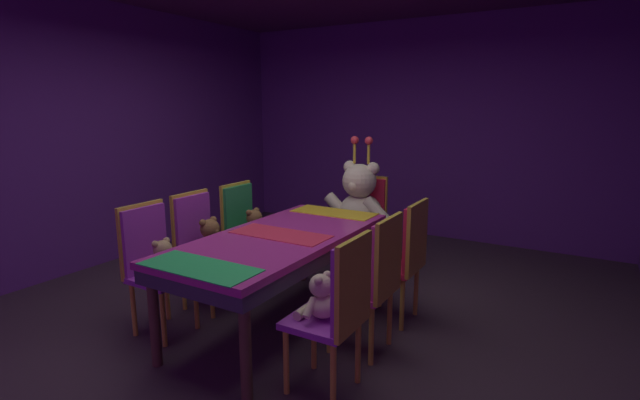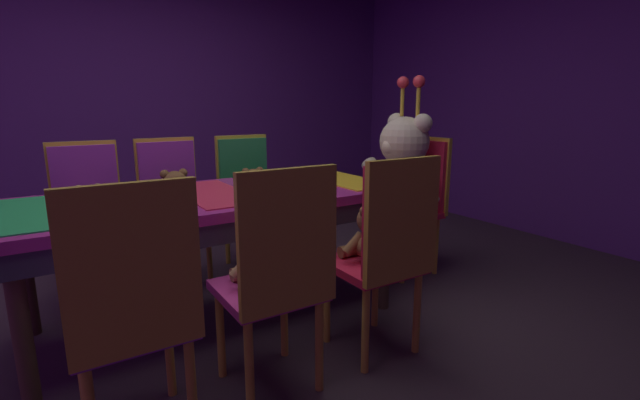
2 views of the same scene
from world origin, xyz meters
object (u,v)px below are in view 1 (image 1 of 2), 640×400
object	(u,v)px
banquet_table	(280,246)
teddy_right_1	(358,270)
teddy_left_0	(164,260)
teddy_right_0	(320,299)
teddy_left_1	(211,240)
teddy_left_2	(255,227)
teddy_right_2	(389,249)
chair_left_2	(243,224)
chair_right_0	(341,301)
chair_right_2	(407,250)
chair_left_1	(198,238)
king_teddy_bear	(359,201)
chair_right_1	(377,272)
throne_chair	(366,213)
chair_left_0	(151,255)

from	to	relation	value
banquet_table	teddy_right_1	bearing A→B (deg)	-1.20
teddy_left_0	teddy_right_0	bearing A→B (deg)	-0.82
teddy_left_1	teddy_left_2	bearing A→B (deg)	87.74
teddy_left_2	teddy_right_2	world-z (taller)	teddy_left_2
chair_left_2	chair_right_0	size ratio (longest dim) A/B	1.00
banquet_table	chair_right_2	world-z (taller)	chair_right_2
chair_left_1	king_teddy_bear	world-z (taller)	king_teddy_bear
chair_right_2	king_teddy_bear	distance (m)	1.17
teddy_right_1	chair_right_2	world-z (taller)	chair_right_2
teddy_left_2	king_teddy_bear	distance (m)	1.08
banquet_table	teddy_left_1	distance (m)	0.69
chair_left_1	chair_right_1	distance (m)	1.65
throne_chair	king_teddy_bear	size ratio (longest dim) A/B	1.04
teddy_left_1	teddy_right_1	size ratio (longest dim) A/B	1.15
banquet_table	chair_right_2	xyz separation A→B (m)	(0.81, 0.55, -0.05)
teddy_left_2	throne_chair	world-z (taller)	throne_chair
teddy_left_2	king_teddy_bear	xyz separation A→B (m)	(0.67, 0.83, 0.17)
teddy_left_0	teddy_left_1	distance (m)	0.52
chair_left_0	chair_right_1	bearing A→B (deg)	17.99
teddy_left_1	chair_left_2	bearing A→B (deg)	102.33
throne_chair	chair_right_1	bearing A→B (deg)	27.51
chair_left_2	teddy_right_1	distance (m)	1.58
teddy_right_0	chair_right_2	size ratio (longest dim) A/B	0.30
banquet_table	teddy_left_1	bearing A→B (deg)	-178.08
teddy_right_0	teddy_right_1	bearing A→B (deg)	-88.59
chair_left_1	teddy_right_0	size ratio (longest dim) A/B	3.32
chair_right_1	chair_right_2	bearing A→B (deg)	-90.28
chair_left_1	chair_left_0	bearing A→B (deg)	-87.47
banquet_table	teddy_left_0	world-z (taller)	banquet_table
king_teddy_bear	banquet_table	bearing A→B (deg)	-0.00
chair_right_0	chair_right_2	bearing A→B (deg)	-89.47
teddy_right_0	throne_chair	bearing A→B (deg)	-72.08
teddy_right_1	chair_right_1	bearing A→B (deg)	180.00
banquet_table	teddy_right_1	world-z (taller)	same
teddy_left_0	teddy_right_0	distance (m)	1.35
teddy_left_1	teddy_left_2	xyz separation A→B (m)	(0.02, 0.56, -0.01)
chair_left_1	chair_right_0	distance (m)	1.75
chair_right_0	chair_right_2	world-z (taller)	same
teddy_left_2	teddy_right_1	size ratio (longest dim) A/B	1.05
chair_right_2	teddy_left_1	bearing A→B (deg)	20.92
chair_left_1	teddy_left_1	distance (m)	0.15
chair_left_2	teddy_left_2	xyz separation A→B (m)	(0.14, 0.00, -0.01)
chair_right_0	teddy_right_1	size ratio (longest dim) A/B	3.25
teddy_left_1	king_teddy_bear	xyz separation A→B (m)	(0.69, 1.39, 0.16)
teddy_left_1	teddy_right_0	distance (m)	1.48
chair_left_2	teddy_right_1	size ratio (longest dim) A/B	3.25
king_teddy_bear	chair_left_1	bearing A→B (deg)	-31.03
chair_left_2	chair_left_1	bearing A→B (deg)	-92.45
king_teddy_bear	chair_right_1	bearing A→B (deg)	30.35
banquet_table	chair_left_2	xyz separation A→B (m)	(-0.82, 0.54, -0.05)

